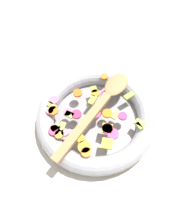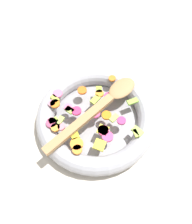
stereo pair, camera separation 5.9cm
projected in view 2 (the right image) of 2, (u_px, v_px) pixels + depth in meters
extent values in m
plane|color=beige|center=(96.00, 121.00, 0.64)|extent=(4.00, 4.00, 0.00)
cylinder|color=gray|center=(96.00, 120.00, 0.63)|extent=(0.29, 0.29, 0.01)
torus|color=#9E9EA5|center=(96.00, 116.00, 0.62)|extent=(0.34, 0.34, 0.05)
cylinder|color=orange|center=(113.00, 79.00, 0.65)|extent=(0.02, 0.02, 0.01)
cylinder|color=orange|center=(55.00, 127.00, 0.57)|extent=(0.02, 0.02, 0.01)
cylinder|color=orange|center=(55.00, 104.00, 0.61)|extent=(0.03, 0.03, 0.01)
cylinder|color=orange|center=(77.00, 144.00, 0.54)|extent=(0.05, 0.05, 0.01)
cylinder|color=orange|center=(82.00, 90.00, 0.63)|extent=(0.04, 0.04, 0.01)
cylinder|color=orange|center=(77.00, 150.00, 0.54)|extent=(0.03, 0.03, 0.01)
cylinder|color=orange|center=(107.00, 114.00, 0.59)|extent=(0.04, 0.04, 0.01)
cylinder|color=orange|center=(99.00, 94.00, 0.62)|extent=(0.03, 0.03, 0.01)
cube|color=#97B440|center=(95.00, 100.00, 0.61)|extent=(0.03, 0.02, 0.01)
cube|color=#A9CD4E|center=(70.00, 110.00, 0.59)|extent=(0.02, 0.03, 0.01)
cube|color=#B4C554|center=(114.00, 117.00, 0.58)|extent=(0.03, 0.02, 0.01)
cube|color=#97AE38|center=(99.00, 90.00, 0.63)|extent=(0.03, 0.02, 0.01)
cube|color=#B9D74C|center=(136.00, 133.00, 0.56)|extent=(0.02, 0.02, 0.01)
cube|color=#9CC94F|center=(137.00, 131.00, 0.56)|extent=(0.03, 0.03, 0.01)
cube|color=#A6C242|center=(55.00, 99.00, 0.61)|extent=(0.02, 0.03, 0.01)
cube|color=#A8C755|center=(60.00, 121.00, 0.58)|extent=(0.03, 0.02, 0.01)
cube|color=#86BA41|center=(133.00, 101.00, 0.61)|extent=(0.03, 0.03, 0.01)
cube|color=#A5D141|center=(53.00, 121.00, 0.58)|extent=(0.03, 0.03, 0.01)
cylinder|color=#D8335E|center=(103.00, 130.00, 0.56)|extent=(0.04, 0.04, 0.01)
cylinder|color=pink|center=(58.00, 94.00, 0.62)|extent=(0.03, 0.03, 0.01)
cylinder|color=#D5457D|center=(94.00, 113.00, 0.59)|extent=(0.04, 0.04, 0.01)
cylinder|color=#D7366C|center=(109.00, 97.00, 0.62)|extent=(0.03, 0.03, 0.01)
cylinder|color=#CA4468|center=(52.00, 123.00, 0.57)|extent=(0.04, 0.04, 0.01)
cylinder|color=pink|center=(68.00, 108.00, 0.60)|extent=(0.03, 0.03, 0.01)
cylinder|color=pink|center=(52.00, 121.00, 0.58)|extent=(0.02, 0.02, 0.01)
cylinder|color=#D9788B|center=(52.00, 103.00, 0.61)|extent=(0.03, 0.03, 0.01)
cylinder|color=#D14079|center=(108.00, 137.00, 0.55)|extent=(0.04, 0.04, 0.01)
cylinder|color=#DC2D5F|center=(76.00, 111.00, 0.59)|extent=(0.04, 0.04, 0.01)
cylinder|color=#C9316E|center=(121.00, 122.00, 0.58)|extent=(0.03, 0.03, 0.01)
cylinder|color=#F07383|center=(61.00, 127.00, 0.57)|extent=(0.03, 0.03, 0.01)
cube|color=yellow|center=(118.00, 90.00, 0.63)|extent=(0.03, 0.03, 0.01)
cube|color=yellow|center=(103.00, 130.00, 0.56)|extent=(0.03, 0.03, 0.01)
cube|color=yellow|center=(100.00, 145.00, 0.54)|extent=(0.03, 0.03, 0.01)
cube|color=yellow|center=(75.00, 136.00, 0.56)|extent=(0.03, 0.03, 0.01)
cube|color=#A87F51|center=(80.00, 123.00, 0.56)|extent=(0.22, 0.11, 0.01)
ellipsoid|color=#A87F51|center=(122.00, 88.00, 0.62)|extent=(0.10, 0.09, 0.01)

